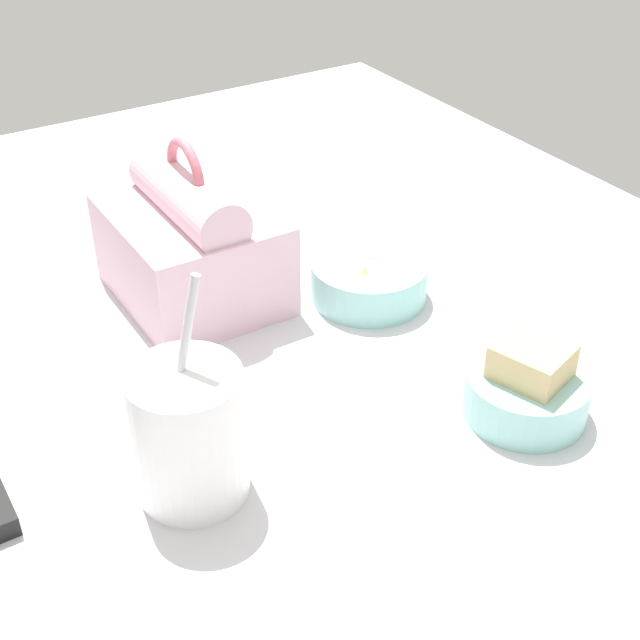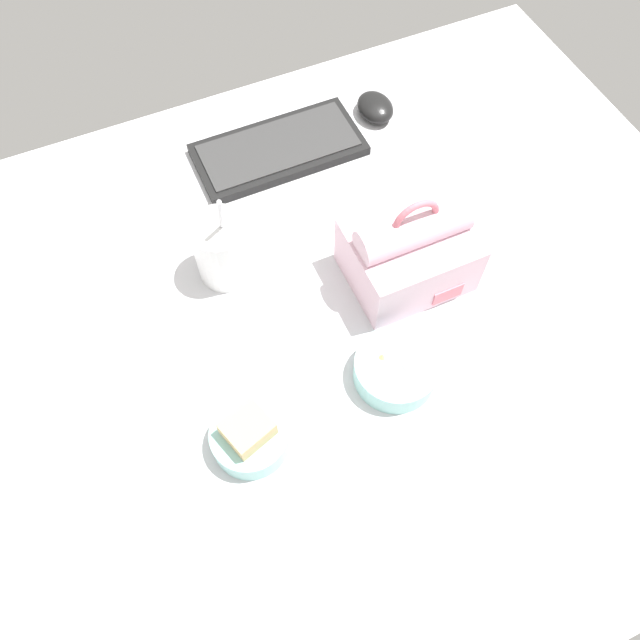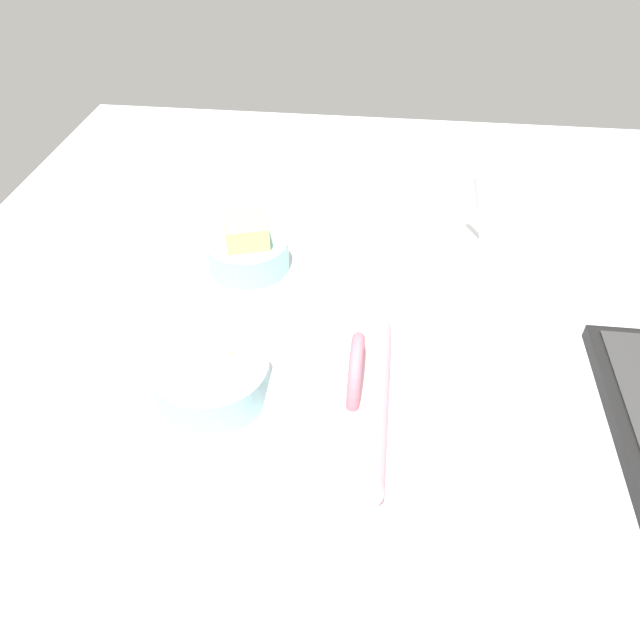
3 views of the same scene
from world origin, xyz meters
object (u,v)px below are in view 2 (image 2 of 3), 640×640
object	(u,v)px
bento_bowl_snacks	(395,369)
computer_mouse	(375,107)
soup_cup	(223,249)
keyboard	(279,149)
bento_bowl_sandwich	(250,436)
lunch_bag	(409,251)

from	to	relation	value
bento_bowl_snacks	computer_mouse	xyz separation A→B (cm)	(21.70, 49.76, -0.47)
soup_cup	bento_bowl_snacks	bearing A→B (deg)	-59.86
keyboard	bento_bowl_sandwich	world-z (taller)	bento_bowl_sandwich
lunch_bag	computer_mouse	size ratio (longest dim) A/B	2.20
keyboard	bento_bowl_sandwich	distance (cm)	54.78
soup_cup	lunch_bag	bearing A→B (deg)	-25.52
keyboard	computer_mouse	xyz separation A→B (cm)	(20.41, 1.66, 0.79)
keyboard	lunch_bag	xyz separation A→B (cm)	(8.60, -32.75, 5.19)
soup_cup	bento_bowl_sandwich	bearing A→B (deg)	-103.46
lunch_bag	computer_mouse	xyz separation A→B (cm)	(11.81, 34.41, -4.39)
keyboard	computer_mouse	size ratio (longest dim) A/B	3.64
lunch_bag	soup_cup	bearing A→B (deg)	154.48
computer_mouse	soup_cup	bearing A→B (deg)	-149.82
keyboard	soup_cup	world-z (taller)	soup_cup
bento_bowl_snacks	computer_mouse	distance (cm)	54.29
soup_cup	computer_mouse	bearing A→B (deg)	30.18
computer_mouse	lunch_bag	bearing A→B (deg)	-108.94
lunch_bag	bento_bowl_sandwich	xyz separation A→B (cm)	(-32.89, -16.32, -3.50)
soup_cup	computer_mouse	world-z (taller)	soup_cup
keyboard	bento_bowl_snacks	world-z (taller)	bento_bowl_snacks
keyboard	computer_mouse	distance (cm)	20.49
computer_mouse	bento_bowl_sandwich	bearing A→B (deg)	-131.38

